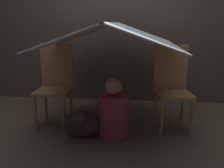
% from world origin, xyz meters
% --- Properties ---
extents(ground_plane, '(8.80, 8.80, 0.00)m').
position_xyz_m(ground_plane, '(0.00, 0.00, 0.00)').
color(ground_plane, brown).
extents(wall_back, '(7.00, 0.05, 2.50)m').
position_xyz_m(wall_back, '(0.00, 1.21, 1.25)').
color(wall_back, '#4C4238').
rests_on(wall_back, ground_plane).
extents(chair_left, '(0.38, 0.38, 0.93)m').
position_xyz_m(chair_left, '(-0.67, 0.20, 0.50)').
color(chair_left, olive).
rests_on(chair_left, ground_plane).
extents(chair_right, '(0.43, 0.43, 0.93)m').
position_xyz_m(chair_right, '(0.66, 0.20, 0.50)').
color(chair_right, olive).
rests_on(chair_right, ground_plane).
extents(sheet_canopy, '(1.35, 1.56, 0.25)m').
position_xyz_m(sheet_canopy, '(0.00, 0.13, 1.06)').
color(sheet_canopy, silver).
extents(person_front, '(0.32, 0.32, 0.63)m').
position_xyz_m(person_front, '(0.04, -0.09, 0.26)').
color(person_front, maroon).
rests_on(person_front, ground_plane).
extents(dog, '(0.39, 0.37, 0.35)m').
position_xyz_m(dog, '(-0.28, -0.15, 0.16)').
color(dog, '#332D28').
rests_on(dog, ground_plane).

